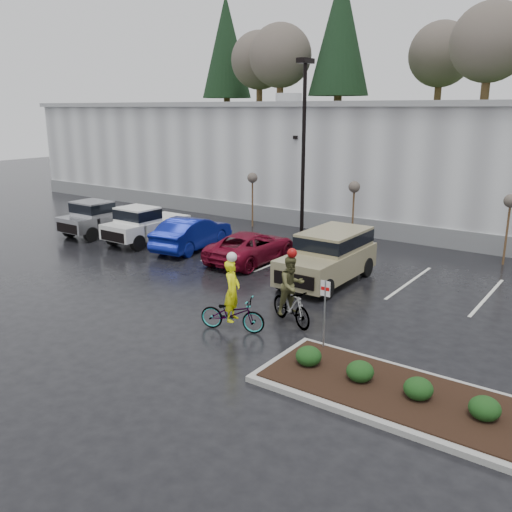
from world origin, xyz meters
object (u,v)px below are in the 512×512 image
Objects in this scene: lamppost at (304,131)px; sapling_mid at (354,190)px; pickup_white at (151,223)px; cyclist_hivis at (232,307)px; sapling_west at (252,181)px; pickup_silver at (106,216)px; sapling_east at (510,205)px; car_red at (251,246)px; suv_tan at (327,258)px; cyclist_olive at (291,297)px; car_blue at (192,233)px; fire_lane_sign at (325,307)px.

sapling_mid is (2.50, 1.00, -2.96)m from lamppost.
cyclist_hivis reaches higher than pickup_white.
sapling_west is 6.50m from sapling_mid.
pickup_silver is at bearing -152.55° from sapling_mid.
car_red is (-9.60, -6.18, -2.03)m from sapling_east.
pickup_silver is at bearing -131.64° from sapling_west.
lamppost is 1.77× the size of pickup_white.
suv_tan is 6.09m from cyclist_hivis.
lamppost is at bearing -174.29° from sapling_east.
pickup_silver is (-19.58, -6.27, -1.75)m from sapling_east.
cyclist_hivis is at bearing -32.57° from pickup_white.
sapling_west is 1.25× the size of cyclist_olive.
sapling_east reaches higher than car_blue.
sapling_west is at bearing 70.59° from pickup_white.
pickup_white is at bearing -2.27° from car_red.
sapling_mid is at bearing 35.29° from pickup_white.
pickup_silver is at bearing 177.28° from suv_tan.
lamppost is at bearing 128.48° from suv_tan.
car_red is 0.98× the size of suv_tan.
sapling_west is 1.00× the size of sapling_east.
fire_lane_sign reaches higher than pickup_white.
sapling_east is 11.60m from car_red.
car_red is (9.97, 0.10, -0.28)m from pickup_silver.
suv_tan is (4.34, -0.78, 0.33)m from car_red.
sapling_west is at bearing 132.67° from fire_lane_sign.
sapling_east is at bearing 5.71° from lamppost.
lamppost is at bearing -14.04° from sapling_west.
sapling_east is 12.35m from cyclist_olive.
pickup_white is (-16.16, -6.13, -1.75)m from sapling_east.
pickup_white is at bearing 89.42° from cyclist_olive.
cyclist_hivis is at bearing 131.01° from car_blue.
lamppost reaches higher than car_blue.
sapling_mid is 1.24× the size of cyclist_hivis.
sapling_west is 0.63× the size of suv_tan.
sapling_mid reaches higher than pickup_white.
sapling_east reaches higher than fire_lane_sign.
car_blue is 1.92× the size of cyclist_hivis.
sapling_east is 0.64× the size of car_red.
sapling_west is 8.57m from pickup_silver.
pickup_white is at bearing 39.65° from cyclist_hivis.
lamppost is 9.30m from pickup_white.
lamppost is at bearing 3.39° from cyclist_hivis.
pickup_white is 6.56m from car_red.
fire_lane_sign is 0.44× the size of car_red.
pickup_white is 10.92m from suv_tan.
sapling_mid is 0.64× the size of car_red.
cyclist_olive is (9.21, -5.44, 0.10)m from car_blue.
cyclist_olive is at bearing -73.60° from sapling_mid.
lamppost is 2.88× the size of sapling_east.
sapling_west is 0.62× the size of pickup_white.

